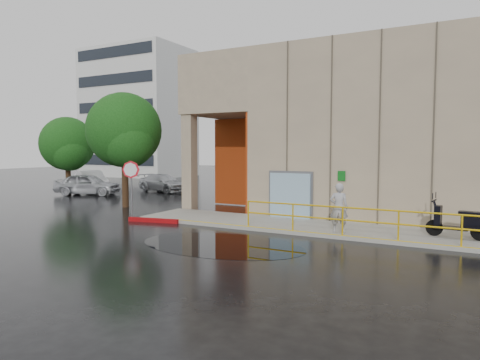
% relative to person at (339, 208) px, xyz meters
% --- Properties ---
extents(ground, '(120.00, 120.00, 0.00)m').
position_rel_person_xyz_m(ground, '(-3.05, -3.56, -1.07)').
color(ground, black).
rests_on(ground, ground).
extents(sidewalk, '(20.00, 3.00, 0.15)m').
position_rel_person_xyz_m(sidewalk, '(0.95, 0.94, -0.99)').
color(sidewalk, gray).
rests_on(sidewalk, ground).
extents(building, '(20.00, 10.17, 8.00)m').
position_rel_person_xyz_m(building, '(2.05, 7.43, 3.14)').
color(building, gray).
rests_on(building, ground).
extents(guardrail, '(9.56, 0.06, 1.03)m').
position_rel_person_xyz_m(guardrail, '(1.20, -0.41, -0.39)').
color(guardrail, gold).
rests_on(guardrail, sidewalk).
extents(distant_building, '(12.00, 8.08, 15.00)m').
position_rel_person_xyz_m(distant_building, '(-31.05, 24.42, 6.43)').
color(distant_building, silver).
rests_on(distant_building, ground).
extents(person, '(0.74, 0.55, 1.84)m').
position_rel_person_xyz_m(person, '(0.00, 0.00, 0.00)').
color(person, '#A4A4A9').
rests_on(person, sidewalk).
extents(scooter, '(2.04, 0.91, 1.55)m').
position_rel_person_xyz_m(scooter, '(3.90, 0.92, -0.03)').
color(scooter, black).
rests_on(scooter, sidewalk).
extents(stop_sign, '(0.75, 0.37, 2.69)m').
position_rel_person_xyz_m(stop_sign, '(-9.53, -0.58, 0.88)').
color(stop_sign, slate).
rests_on(stop_sign, ground).
extents(red_curb, '(2.39, 0.63, 0.18)m').
position_rel_person_xyz_m(red_curb, '(-8.05, -0.84, -0.98)').
color(red_curb, '#95080B').
rests_on(red_curb, ground).
extents(puddle, '(5.99, 3.81, 0.01)m').
position_rel_person_xyz_m(puddle, '(-3.11, -3.25, -1.07)').
color(puddle, black).
rests_on(puddle, ground).
extents(car_a, '(4.82, 3.32, 1.52)m').
position_rel_person_xyz_m(car_a, '(-19.40, 5.79, -0.31)').
color(car_a, silver).
rests_on(car_a, ground).
extents(car_b, '(4.86, 3.69, 1.54)m').
position_rel_person_xyz_m(car_b, '(-22.23, 8.71, -0.30)').
color(car_b, white).
rests_on(car_b, ground).
extents(car_c, '(4.80, 2.74, 1.31)m').
position_rel_person_xyz_m(car_c, '(-16.20, 10.22, -0.41)').
color(car_c, '#B6B9BF').
rests_on(car_c, ground).
extents(tree_near, '(4.12, 4.12, 6.34)m').
position_rel_person_xyz_m(tree_near, '(-12.49, 2.25, 3.04)').
color(tree_near, black).
rests_on(tree_near, ground).
extents(tree_far, '(3.79, 3.76, 5.49)m').
position_rel_person_xyz_m(tree_far, '(-20.63, 5.25, 2.39)').
color(tree_far, black).
rests_on(tree_far, ground).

